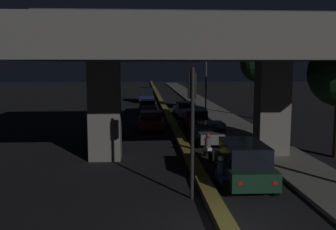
% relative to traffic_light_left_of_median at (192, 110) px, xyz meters
% --- Properties ---
extents(median_divider, '(0.59, 126.00, 0.27)m').
position_rel_traffic_light_left_of_median_xyz_m(median_divider, '(0.70, 31.82, -3.26)').
color(median_divider, olive).
rests_on(median_divider, ground_plane).
extents(sidewalk_right, '(2.91, 126.00, 0.17)m').
position_rel_traffic_light_left_of_median_xyz_m(sidewalk_right, '(5.76, 24.82, -3.31)').
color(sidewalk_right, slate).
rests_on(sidewalk_right, ground_plane).
extents(elevated_overpass, '(16.41, 13.27, 7.89)m').
position_rel_traffic_light_left_of_median_xyz_m(elevated_overpass, '(0.70, 6.47, 2.54)').
color(elevated_overpass, '#5B5956').
rests_on(elevated_overpass, ground_plane).
extents(traffic_light_left_of_median, '(0.30, 0.49, 4.98)m').
position_rel_traffic_light_left_of_median_xyz_m(traffic_light_left_of_median, '(0.00, 0.00, 0.00)').
color(traffic_light_left_of_median, black).
rests_on(traffic_light_left_of_median, ground_plane).
extents(street_lamp, '(2.17, 0.32, 8.85)m').
position_rel_traffic_light_left_of_median_xyz_m(street_lamp, '(4.92, 28.42, 1.77)').
color(street_lamp, '#2D2D30').
rests_on(street_lamp, ground_plane).
extents(car_dark_green_lead, '(2.10, 4.10, 1.82)m').
position_rel_traffic_light_left_of_median_xyz_m(car_dark_green_lead, '(2.41, 1.46, -2.44)').
color(car_dark_green_lead, black).
rests_on(car_dark_green_lead, ground_plane).
extents(car_grey_second, '(2.11, 4.09, 1.40)m').
position_rel_traffic_light_left_of_median_xyz_m(car_grey_second, '(2.49, 10.16, -2.68)').
color(car_grey_second, '#515459').
rests_on(car_grey_second, ground_plane).
extents(car_dark_red_third, '(2.16, 4.89, 1.46)m').
position_rel_traffic_light_left_of_median_xyz_m(car_dark_red_third, '(2.48, 16.50, -2.67)').
color(car_dark_red_third, '#591414').
rests_on(car_dark_red_third, ground_plane).
extents(car_white_fourth, '(2.09, 4.55, 1.48)m').
position_rel_traffic_light_left_of_median_xyz_m(car_white_fourth, '(2.30, 22.76, -2.66)').
color(car_white_fourth, silver).
rests_on(car_white_fourth, ground_plane).
extents(car_dark_red_lead_oncoming, '(2.06, 4.51, 1.43)m').
position_rel_traffic_light_left_of_median_xyz_m(car_dark_red_lead_oncoming, '(-1.17, 15.93, -2.69)').
color(car_dark_red_lead_oncoming, '#591414').
rests_on(car_dark_red_lead_oncoming, ground_plane).
extents(car_grey_second_oncoming, '(2.06, 4.87, 1.38)m').
position_rel_traffic_light_left_of_median_xyz_m(car_grey_second_oncoming, '(-1.23, 26.20, -2.67)').
color(car_grey_second_oncoming, '#515459').
rests_on(car_grey_second_oncoming, ground_plane).
extents(car_dark_blue_third_oncoming, '(2.07, 4.24, 1.98)m').
position_rel_traffic_light_left_of_median_xyz_m(car_dark_blue_third_oncoming, '(-1.23, 37.61, -2.38)').
color(car_dark_blue_third_oncoming, '#141938').
rests_on(car_dark_blue_third_oncoming, ground_plane).
extents(motorcycle_blue_filtering_near, '(0.33, 1.91, 1.38)m').
position_rel_traffic_light_left_of_median_xyz_m(motorcycle_blue_filtering_near, '(1.33, 1.03, -2.81)').
color(motorcycle_blue_filtering_near, black).
rests_on(motorcycle_blue_filtering_near, ground_plane).
extents(motorcycle_white_filtering_mid, '(0.34, 1.74, 1.39)m').
position_rel_traffic_light_left_of_median_xyz_m(motorcycle_white_filtering_mid, '(1.69, 6.26, -2.80)').
color(motorcycle_white_filtering_mid, black).
rests_on(motorcycle_white_filtering_mid, ground_plane).
extents(motorcycle_red_filtering_far, '(0.33, 1.82, 1.38)m').
position_rel_traffic_light_left_of_median_xyz_m(motorcycle_red_filtering_far, '(1.54, 12.37, -2.80)').
color(motorcycle_red_filtering_far, black).
rests_on(motorcycle_red_filtering_far, ground_plane).
extents(roadside_tree_kerbside_mid, '(3.42, 3.42, 6.81)m').
position_rel_traffic_light_left_of_median_xyz_m(roadside_tree_kerbside_mid, '(8.90, 21.20, 1.67)').
color(roadside_tree_kerbside_mid, '#38281C').
rests_on(roadside_tree_kerbside_mid, ground_plane).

